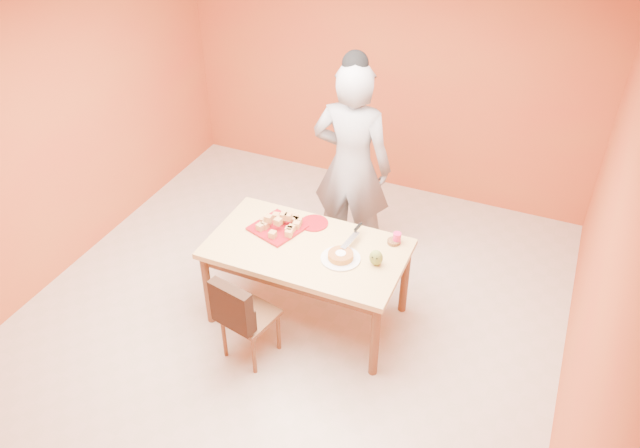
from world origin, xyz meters
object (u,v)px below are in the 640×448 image
at_px(dining_chair, 248,315).
at_px(pastry_platter, 277,228).
at_px(sponge_cake, 341,256).
at_px(dining_table, 307,256).
at_px(magenta_glass, 397,238).
at_px(red_dinner_plate, 314,223).
at_px(checker_tin, 394,242).
at_px(person, 352,167).
at_px(egg_ornament, 376,258).

height_order(dining_chair, pastry_platter, dining_chair).
bearing_deg(sponge_cake, dining_table, 172.57).
distance_m(dining_chair, magenta_glass, 1.34).
bearing_deg(red_dinner_plate, pastry_platter, -143.77).
bearing_deg(sponge_cake, pastry_platter, 165.54).
relative_size(dining_chair, checker_tin, 7.96).
xyz_separation_m(person, checker_tin, (0.61, -0.62, -0.22)).
bearing_deg(dining_chair, dining_table, 80.05).
distance_m(pastry_platter, sponge_cake, 0.66).
height_order(dining_chair, red_dinner_plate, dining_chair).
distance_m(dining_table, egg_ornament, 0.61).
distance_m(person, red_dinner_plate, 0.68).
relative_size(egg_ornament, checker_tin, 1.30).
bearing_deg(egg_ornament, magenta_glass, 82.53).
distance_m(dining_chair, sponge_cake, 0.86).
bearing_deg(person, red_dinner_plate, 78.18).
height_order(person, pastry_platter, person).
distance_m(dining_table, checker_tin, 0.72).
xyz_separation_m(sponge_cake, magenta_glass, (0.34, 0.38, 0.01)).
height_order(sponge_cake, checker_tin, sponge_cake).
xyz_separation_m(pastry_platter, magenta_glass, (0.98, 0.21, 0.04)).
relative_size(egg_ornament, magenta_glass, 1.41).
height_order(egg_ornament, checker_tin, egg_ornament).
xyz_separation_m(dining_chair, person, (0.26, 1.53, 0.56)).
bearing_deg(magenta_glass, egg_ornament, -101.37).
bearing_deg(dining_table, pastry_platter, 159.21).
height_order(person, red_dinner_plate, person).
relative_size(dining_chair, person, 0.42).
relative_size(pastry_platter, magenta_glass, 3.91).
relative_size(dining_table, red_dinner_plate, 6.69).
bearing_deg(person, pastry_platter, 63.49).
relative_size(dining_table, checker_tin, 15.24).
height_order(sponge_cake, egg_ornament, egg_ornament).
bearing_deg(egg_ornament, dining_chair, -140.20).
bearing_deg(person, magenta_glass, 132.57).
bearing_deg(egg_ornament, sponge_cake, -166.46).
height_order(dining_table, dining_chair, dining_chair).
bearing_deg(egg_ornament, red_dinner_plate, 159.02).
bearing_deg(checker_tin, person, 134.34).
height_order(dining_table, person, person).
distance_m(red_dinner_plate, magenta_glass, 0.72).
distance_m(dining_table, person, 1.00).
height_order(person, checker_tin, person).
height_order(dining_chair, person, person).
height_order(red_dinner_plate, checker_tin, checker_tin).
xyz_separation_m(egg_ornament, magenta_glass, (0.07, 0.33, -0.02)).
relative_size(red_dinner_plate, sponge_cake, 1.18).
bearing_deg(checker_tin, red_dinner_plate, -179.31).
xyz_separation_m(pastry_platter, checker_tin, (0.96, 0.20, 0.00)).
height_order(dining_chair, sponge_cake, dining_chair).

